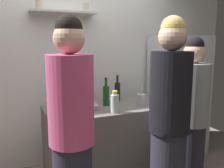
{
  "coord_description": "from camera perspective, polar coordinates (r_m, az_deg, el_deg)",
  "views": [
    {
      "loc": [
        -0.87,
        -1.94,
        1.58
      ],
      "look_at": [
        0.2,
        0.51,
        1.13
      ],
      "focal_mm": 39.41,
      "sensor_mm": 36.0,
      "label": 1
    }
  ],
  "objects": [
    {
      "name": "wine_bottle_green_glass",
      "position": [
        2.76,
        -1.4,
        -2.56
      ],
      "size": [
        0.07,
        0.07,
        0.32
      ],
      "color": "#19471E",
      "rests_on": "counter"
    },
    {
      "name": "back_wall_assembly",
      "position": [
        3.32,
        -8.43,
        4.62
      ],
      "size": [
        4.8,
        0.32,
        2.6
      ],
      "color": "white",
      "rests_on": "ground"
    },
    {
      "name": "wine_bottle_pale_glass",
      "position": [
        3.07,
        10.13,
        -1.55
      ],
      "size": [
        0.06,
        0.06,
        0.32
      ],
      "color": "#B2BFB2",
      "rests_on": "counter"
    },
    {
      "name": "wine_bottle_dark_glass",
      "position": [
        3.0,
        1.27,
        -1.56
      ],
      "size": [
        0.07,
        0.07,
        0.33
      ],
      "color": "black",
      "rests_on": "counter"
    },
    {
      "name": "counter",
      "position": [
        2.91,
        0.0,
        -13.53
      ],
      "size": [
        1.47,
        0.68,
        0.88
      ],
      "primitive_type": "cube",
      "color": "#66605B",
      "rests_on": "ground"
    },
    {
      "name": "refrigerator",
      "position": [
        3.67,
        14.99,
        -2.47
      ],
      "size": [
        0.67,
        0.66,
        1.68
      ],
      "color": "silver",
      "rests_on": "ground"
    },
    {
      "name": "wine_bottle_amber_glass",
      "position": [
        2.56,
        -12.91,
        -4.11
      ],
      "size": [
        0.07,
        0.07,
        0.29
      ],
      "color": "#472814",
      "rests_on": "counter"
    },
    {
      "name": "water_bottle_plastic",
      "position": [
        2.49,
        0.65,
        -4.42
      ],
      "size": [
        0.09,
        0.09,
        0.22
      ],
      "color": "silver",
      "rests_on": "counter"
    },
    {
      "name": "utensil_holder",
      "position": [
        2.82,
        6.79,
        -3.58
      ],
      "size": [
        0.1,
        0.1,
        0.22
      ],
      "color": "#B2B2B7",
      "rests_on": "counter"
    },
    {
      "name": "person_grey_hoodie",
      "position": [
        2.63,
        17.8,
        -8.0
      ],
      "size": [
        0.34,
        0.34,
        1.64
      ],
      "rotation": [
        0.0,
        0.0,
        3.83
      ],
      "color": "#262633",
      "rests_on": "ground"
    },
    {
      "name": "person_blonde",
      "position": [
        2.15,
        13.11,
        -9.17
      ],
      "size": [
        0.34,
        0.34,
        1.8
      ],
      "rotation": [
        0.0,
        0.0,
        1.12
      ],
      "color": "#262633",
      "rests_on": "ground"
    },
    {
      "name": "baking_pan",
      "position": [
        2.65,
        -7.25,
        -5.32
      ],
      "size": [
        0.34,
        0.24,
        0.05
      ],
      "primitive_type": "cube",
      "color": "gray",
      "rests_on": "counter"
    },
    {
      "name": "person_pink_top",
      "position": [
        1.91,
        -9.3,
        -11.88
      ],
      "size": [
        0.34,
        0.34,
        1.78
      ],
      "rotation": [
        0.0,
        0.0,
        4.43
      ],
      "color": "#262633",
      "rests_on": "ground"
    }
  ]
}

